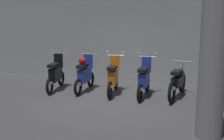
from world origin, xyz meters
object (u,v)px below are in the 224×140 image
motorbike_slot_1 (85,74)px  motorbike_slot_3 (144,79)px  motorbike_slot_0 (56,74)px  support_pillar (213,59)px  motorbike_slot_4 (178,81)px  motorbike_slot_2 (113,77)px

motorbike_slot_1 → motorbike_slot_3: bearing=-2.1°
motorbike_slot_0 → support_pillar: (4.71, -2.50, 1.04)m
motorbike_slot_1 → motorbike_slot_4: 2.95m
motorbike_slot_0 → motorbike_slot_4: size_ratio=0.86×
motorbike_slot_1 → motorbike_slot_3: size_ratio=1.00×
motorbike_slot_0 → motorbike_slot_1: bearing=6.7°
motorbike_slot_1 → support_pillar: size_ratio=0.53×
motorbike_slot_1 → motorbike_slot_4: motorbike_slot_1 is taller
motorbike_slot_0 → motorbike_slot_3: 2.94m
motorbike_slot_1 → support_pillar: bearing=-35.1°
motorbike_slot_0 → motorbike_slot_1: (0.99, 0.12, 0.04)m
motorbike_slot_4 → support_pillar: size_ratio=0.62×
motorbike_slot_3 → support_pillar: bearing=-55.2°
motorbike_slot_1 → motorbike_slot_2: motorbike_slot_2 is taller
motorbike_slot_1 → support_pillar: support_pillar is taller
motorbike_slot_2 → motorbike_slot_3: 0.99m
motorbike_slot_4 → support_pillar: (0.78, -2.73, 1.08)m
motorbike_slot_2 → support_pillar: bearing=-43.1°
motorbike_slot_4 → motorbike_slot_2: bearing=-175.5°
motorbike_slot_2 → motorbike_slot_4: (1.97, 0.15, -0.04)m
motorbike_slot_4 → motorbike_slot_3: bearing=-169.5°
motorbike_slot_0 → motorbike_slot_3: (2.94, 0.04, 0.00)m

